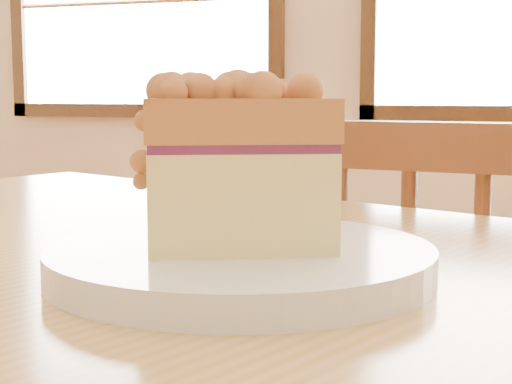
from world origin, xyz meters
TOP-DOWN VIEW (x-y plane):
  - plate at (0.11, 0.20)m, footprint 0.24×0.24m
  - cake_slice at (0.11, 0.20)m, footprint 0.14×0.12m

SIDE VIEW (x-z plane):
  - plate at x=0.11m, z-range 0.75..0.77m
  - cake_slice at x=0.11m, z-range 0.77..0.88m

